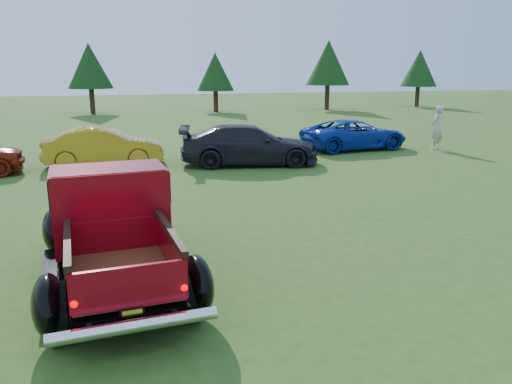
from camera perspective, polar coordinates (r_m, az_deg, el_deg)
ground at (r=8.66m, az=-2.16°, el=-7.13°), size 120.00×120.00×0.00m
tree_mid_left at (r=38.86m, az=-18.49°, el=13.49°), size 3.20×3.20×5.00m
tree_mid_right at (r=38.68m, az=-4.68°, el=13.52°), size 2.82×2.82×4.40m
tree_east at (r=41.03m, az=8.25°, el=14.40°), size 3.46×3.46×5.40m
tree_far_east at (r=46.32m, az=18.16°, el=13.27°), size 3.07×3.07×4.80m
pickup_truck at (r=7.88m, az=-16.14°, el=-3.63°), size 2.41×4.68×1.69m
show_car_yellow at (r=17.35m, az=-17.00°, el=5.01°), size 3.87×1.49×1.26m
show_car_grey at (r=16.70m, az=-0.77°, el=5.41°), size 4.85×2.69×1.33m
show_car_blue at (r=20.40m, az=11.18°, el=6.46°), size 4.41×2.34×1.18m
spectator at (r=21.09m, az=19.97°, el=6.90°), size 0.76×0.68×1.75m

